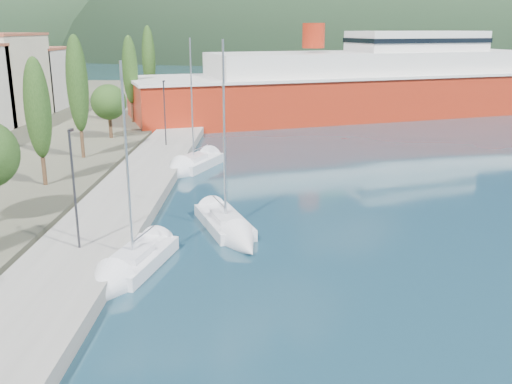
{
  "coord_description": "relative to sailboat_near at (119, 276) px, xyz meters",
  "views": [
    {
      "loc": [
        0.43,
        -14.01,
        11.59
      ],
      "look_at": [
        0.0,
        14.0,
        3.5
      ],
      "focal_mm": 40.0,
      "sensor_mm": 36.0,
      "label": 1
    }
  ],
  "objects": [
    {
      "name": "ground",
      "position": [
        6.42,
        109.34,
        -0.3
      ],
      "size": [
        1400.0,
        1400.0,
        0.0
      ],
      "primitive_type": "plane",
      "color": "#193948"
    },
    {
      "name": "quay",
      "position": [
        -2.58,
        15.34,
        0.1
      ],
      "size": [
        5.0,
        88.0,
        0.8
      ],
      "primitive_type": "cube",
      "color": "gray",
      "rests_on": "ground"
    },
    {
      "name": "tree_row",
      "position": [
        -8.94,
        20.31,
        5.55
      ],
      "size": [
        3.95,
        65.45,
        11.22
      ],
      "color": "#47301E",
      "rests_on": "land_strip"
    },
    {
      "name": "lamp_posts",
      "position": [
        -2.58,
        3.86,
        3.78
      ],
      "size": [
        0.15,
        49.01,
        6.06
      ],
      "color": "#2D2D33",
      "rests_on": "quay"
    },
    {
      "name": "sailboat_near",
      "position": [
        0.0,
        0.0,
        0.0
      ],
      "size": [
        4.01,
        8.03,
        11.07
      ],
      "color": "silver",
      "rests_on": "ground"
    },
    {
      "name": "sailboat_mid",
      "position": [
        5.12,
        5.92,
        -0.01
      ],
      "size": [
        4.93,
        8.46,
        11.84
      ],
      "color": "silver",
      "rests_on": "ground"
    },
    {
      "name": "sailboat_far",
      "position": [
        0.23,
        21.2,
        0.03
      ],
      "size": [
        5.31,
        8.43,
        11.83
      ],
      "color": "silver",
      "rests_on": "ground"
    },
    {
      "name": "ferry",
      "position": [
        21.68,
        54.16,
        3.6
      ],
      "size": [
        65.39,
        34.87,
        12.83
      ],
      "color": "#A12410",
      "rests_on": "ground"
    }
  ]
}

